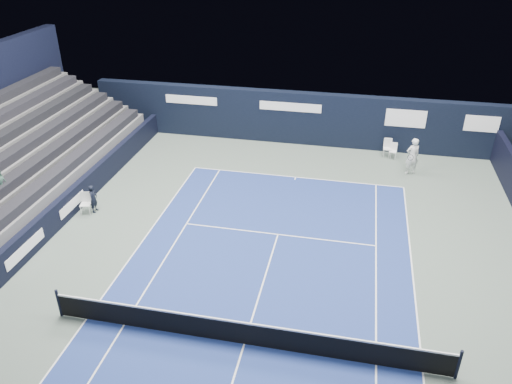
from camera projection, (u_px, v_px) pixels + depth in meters
The scene contains 12 objects.
ground at pixel (257, 303), 17.59m from camera, with size 48.00×48.00×0.00m, color #506056.
court_surface at pixel (244, 344), 15.88m from camera, with size 10.97×23.77×0.01m, color navy.
folding_chair_back_a at pixel (388, 144), 28.11m from camera, with size 0.48×0.51×1.03m.
folding_chair_back_b at pixel (393, 149), 27.93m from camera, with size 0.44×0.43×0.89m.
line_judge_chair at pixel (86, 201), 22.70m from camera, with size 0.54×0.53×1.01m.
line_judge at pixel (93, 199), 22.72m from camera, with size 0.49×0.32×1.34m, color black.
court_markings at pixel (244, 344), 15.88m from camera, with size 11.03×23.83×0.00m.
tennis_net at pixel (244, 333), 15.63m from camera, with size 12.90×0.10×1.10m.
back_sponsor_wall at pixel (308, 119), 29.25m from camera, with size 26.00×0.63×3.10m.
side_barrier_left at pixel (69, 204), 22.42m from camera, with size 0.33×22.00×1.20m.
spectator_stand at pixel (1, 160), 23.30m from camera, with size 6.00×18.00×6.40m.
tennis_player at pixel (412, 156), 25.99m from camera, with size 0.85×0.98×1.99m.
Camera 1 is at (2.75, -11.22, 11.94)m, focal length 35.00 mm.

